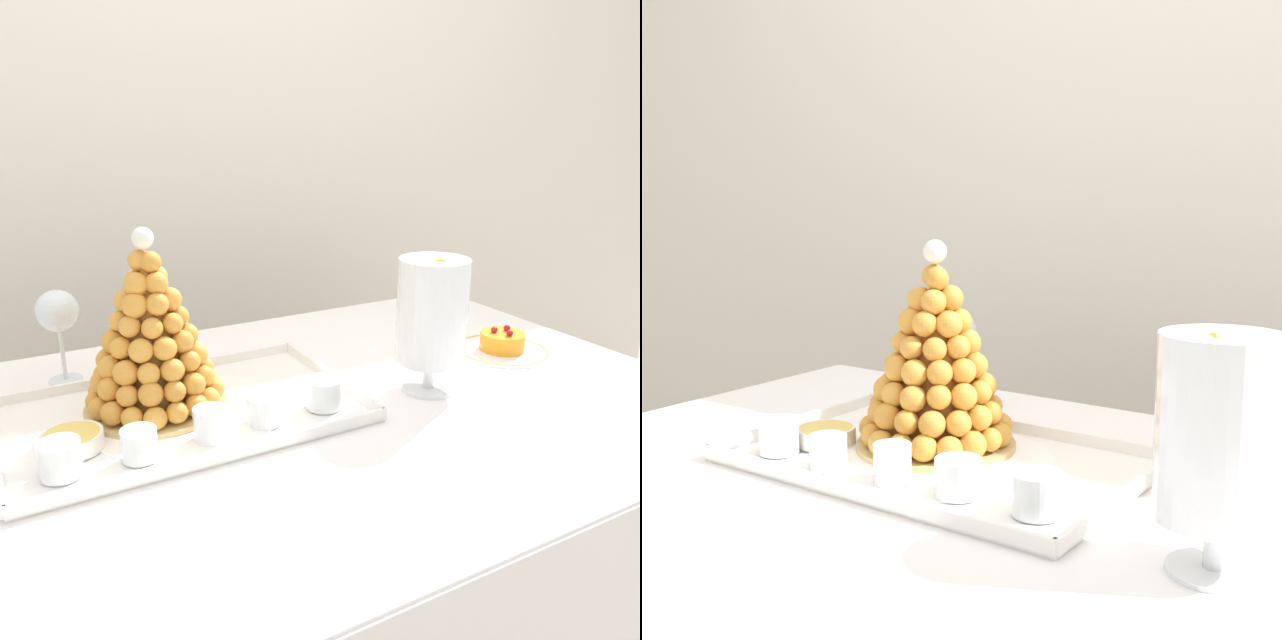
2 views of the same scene
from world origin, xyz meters
The scene contains 13 objects.
backdrop_wall centered at (0.00, 0.96, 1.25)m, with size 4.80×0.10×2.50m, color silver.
buffet_table centered at (0.00, 0.00, 0.65)m, with size 1.48×0.95×0.75m.
serving_tray centered at (-0.16, 0.05, 0.76)m, with size 0.57×0.36×0.02m.
croquembouche centered at (-0.19, 0.09, 0.88)m, with size 0.23×0.23×0.30m.
dessert_cup_left centered at (-0.36, -0.06, 0.78)m, with size 0.06×0.06×0.05m.
dessert_cup_mid_left centered at (-0.26, -0.06, 0.78)m, with size 0.05×0.05×0.05m.
dessert_cup_centre centered at (-0.15, -0.06, 0.78)m, with size 0.05×0.05×0.05m.
dessert_cup_mid_right centered at (-0.05, -0.05, 0.78)m, with size 0.06×0.06×0.05m.
dessert_cup_right centered at (0.06, -0.04, 0.78)m, with size 0.06×0.06×0.05m.
creme_brulee_ramekin centered at (-0.34, 0.01, 0.77)m, with size 0.09×0.09×0.02m.
macaron_goblet centered at (0.27, -0.06, 0.90)m, with size 0.12×0.12×0.25m.
fruit_tart_plate centered at (0.52, 0.02, 0.77)m, with size 0.19×0.19×0.06m.
wine_glass centered at (-0.31, 0.31, 0.88)m, with size 0.08×0.08×0.18m.
Camera 1 is at (-0.42, -0.88, 1.22)m, focal length 35.32 mm.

